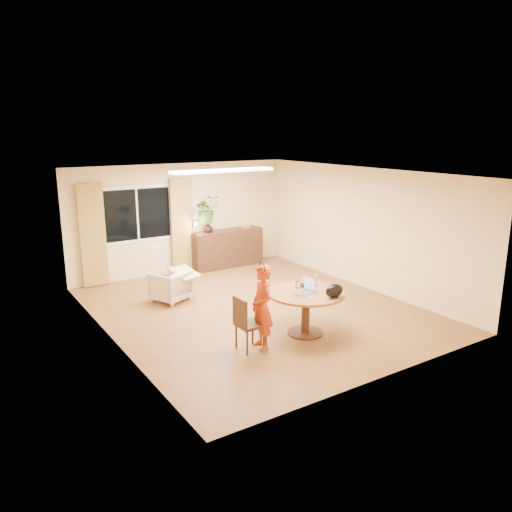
{
  "coord_description": "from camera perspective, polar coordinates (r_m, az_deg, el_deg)",
  "views": [
    {
      "loc": [
        -4.93,
        -7.6,
        3.36
      ],
      "look_at": [
        -0.12,
        -0.2,
        1.12
      ],
      "focal_mm": 35.0,
      "sensor_mm": 36.0,
      "label": 1
    }
  ],
  "objects": [
    {
      "name": "armchair",
      "position": [
        10.2,
        -9.8,
        -3.36
      ],
      "size": [
        0.89,
        0.9,
        0.62
      ],
      "primitive_type": "imported",
      "rotation": [
        0.0,
        0.0,
        3.56
      ],
      "color": "beige",
      "rests_on": "floor"
    },
    {
      "name": "handbag",
      "position": [
        8.11,
        8.94,
        -3.93
      ],
      "size": [
        0.35,
        0.22,
        0.22
      ],
      "primitive_type": null,
      "rotation": [
        0.0,
        0.0,
        -0.09
      ],
      "color": "black",
      "rests_on": "dining_table"
    },
    {
      "name": "throw",
      "position": [
        10.14,
        -8.14,
        -1.46
      ],
      "size": [
        0.58,
        0.65,
        0.03
      ],
      "primitive_type": null,
      "rotation": [
        0.0,
        0.0,
        0.26
      ],
      "color": "beige",
      "rests_on": "armchair"
    },
    {
      "name": "ceiling_panel",
      "position": [
        10.12,
        -3.81,
        9.71
      ],
      "size": [
        2.2,
        0.35,
        0.05
      ],
      "primitive_type": "cube",
      "color": "white",
      "rests_on": "ceiling"
    },
    {
      "name": "floor",
      "position": [
        9.66,
        -0.05,
        -6.1
      ],
      "size": [
        6.5,
        6.5,
        0.0
      ],
      "primitive_type": "plane",
      "color": "brown",
      "rests_on": "ground"
    },
    {
      "name": "curtain_right",
      "position": [
        12.02,
        -8.48,
        3.47
      ],
      "size": [
        0.55,
        0.08,
        2.25
      ],
      "primitive_type": "cube",
      "color": "olive",
      "rests_on": "wall_back"
    },
    {
      "name": "laptop",
      "position": [
        8.23,
        5.47,
        -3.45
      ],
      "size": [
        0.43,
        0.34,
        0.25
      ],
      "primitive_type": null,
      "rotation": [
        0.0,
        0.0,
        0.26
      ],
      "color": "#B7B7BC",
      "rests_on": "dining_table"
    },
    {
      "name": "wall_left",
      "position": [
        8.17,
        -16.46,
        -0.95
      ],
      "size": [
        0.0,
        6.5,
        6.5
      ],
      "primitive_type": "plane",
      "rotation": [
        1.57,
        0.0,
        1.57
      ],
      "color": "beige",
      "rests_on": "floor"
    },
    {
      "name": "window",
      "position": [
        11.64,
        -13.41,
        4.66
      ],
      "size": [
        1.7,
        0.03,
        1.3
      ],
      "color": "white",
      "rests_on": "wall_back"
    },
    {
      "name": "child",
      "position": [
        7.8,
        0.69,
        -5.86
      ],
      "size": [
        0.54,
        0.4,
        1.35
      ],
      "primitive_type": "imported",
      "rotation": [
        0.0,
        0.0,
        -1.72
      ],
      "color": "#BA320E",
      "rests_on": "floor"
    },
    {
      "name": "vase",
      "position": [
        12.17,
        -5.5,
        3.27
      ],
      "size": [
        0.27,
        0.27,
        0.25
      ],
      "primitive_type": "imported",
      "rotation": [
        0.0,
        0.0,
        0.17
      ],
      "color": "black",
      "rests_on": "sideboard"
    },
    {
      "name": "book_stack",
      "position": [
        12.71,
        -1.19,
        3.41
      ],
      "size": [
        0.21,
        0.16,
        0.08
      ],
      "primitive_type": null,
      "rotation": [
        0.0,
        0.0,
        0.07
      ],
      "color": "olive",
      "rests_on": "sideboard"
    },
    {
      "name": "ceiling",
      "position": [
        9.09,
        -0.05,
        9.45
      ],
      "size": [
        6.5,
        6.5,
        0.0
      ],
      "primitive_type": "plane",
      "rotation": [
        3.14,
        0.0,
        0.0
      ],
      "color": "white",
      "rests_on": "wall_back"
    },
    {
      "name": "sideboard",
      "position": [
        12.54,
        -3.33,
        0.88
      ],
      "size": [
        1.86,
        0.46,
        0.93
      ],
      "primitive_type": "cube",
      "color": "black",
      "rests_on": "floor"
    },
    {
      "name": "wine_glass",
      "position": [
        8.71,
        6.87,
        -2.63
      ],
      "size": [
        0.09,
        0.09,
        0.21
      ],
      "primitive_type": null,
      "rotation": [
        0.0,
        0.0,
        0.31
      ],
      "color": "white",
      "rests_on": "dining_table"
    },
    {
      "name": "wall_back",
      "position": [
        12.09,
        -8.48,
        4.28
      ],
      "size": [
        5.5,
        0.0,
        5.5
      ],
      "primitive_type": "plane",
      "rotation": [
        1.57,
        0.0,
        0.0
      ],
      "color": "beige",
      "rests_on": "floor"
    },
    {
      "name": "bouquet",
      "position": [
        12.08,
        -5.65,
        5.37
      ],
      "size": [
        0.63,
        0.55,
        0.66
      ],
      "primitive_type": "imported",
      "rotation": [
        0.0,
        0.0,
        -0.07
      ],
      "color": "#3D6E29",
      "rests_on": "vase"
    },
    {
      "name": "dining_table",
      "position": [
        8.4,
        5.72,
        -5.13
      ],
      "size": [
        1.3,
        1.3,
        0.74
      ],
      "color": "brown",
      "rests_on": "floor"
    },
    {
      "name": "dining_chair",
      "position": [
        7.82,
        -0.7,
        -7.67
      ],
      "size": [
        0.43,
        0.4,
        0.88
      ],
      "primitive_type": null,
      "rotation": [
        0.0,
        0.0,
        0.03
      ],
      "color": "black",
      "rests_on": "floor"
    },
    {
      "name": "curtain_left",
      "position": [
        11.33,
        -18.17,
        2.25
      ],
      "size": [
        0.55,
        0.08,
        2.25
      ],
      "primitive_type": "cube",
      "color": "olive",
      "rests_on": "wall_back"
    },
    {
      "name": "desk_lamp",
      "position": [
        11.96,
        -6.91,
        3.32
      ],
      "size": [
        0.15,
        0.15,
        0.37
      ],
      "primitive_type": null,
      "rotation": [
        0.0,
        0.0,
        0.0
      ],
      "color": "black",
      "rests_on": "sideboard"
    },
    {
      "name": "pot_lid",
      "position": [
        8.67,
        5.63,
        -3.28
      ],
      "size": [
        0.26,
        0.26,
        0.04
      ],
      "primitive_type": null,
      "rotation": [
        0.0,
        0.0,
        -0.13
      ],
      "color": "white",
      "rests_on": "dining_table"
    },
    {
      "name": "wall_right",
      "position": [
        11.0,
        12.08,
        3.13
      ],
      "size": [
        0.0,
        6.5,
        6.5
      ],
      "primitive_type": "plane",
      "rotation": [
        1.57,
        0.0,
        -1.57
      ],
      "color": "beige",
      "rests_on": "floor"
    },
    {
      "name": "tumbler",
      "position": [
        8.53,
        4.77,
        -3.29
      ],
      "size": [
        0.09,
        0.09,
        0.11
      ],
      "primitive_type": null,
      "rotation": [
        0.0,
        0.0,
        0.15
      ],
      "color": "white",
      "rests_on": "dining_table"
    }
  ]
}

